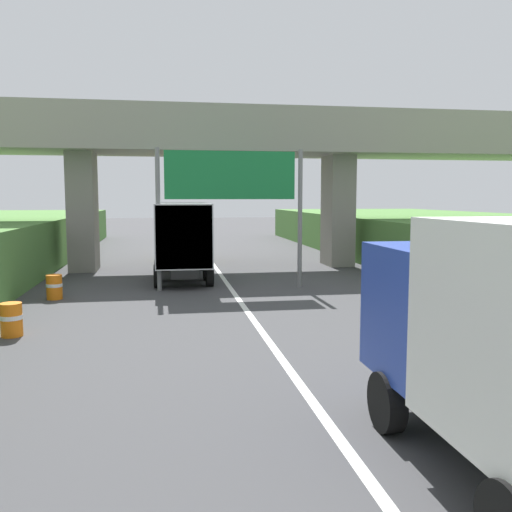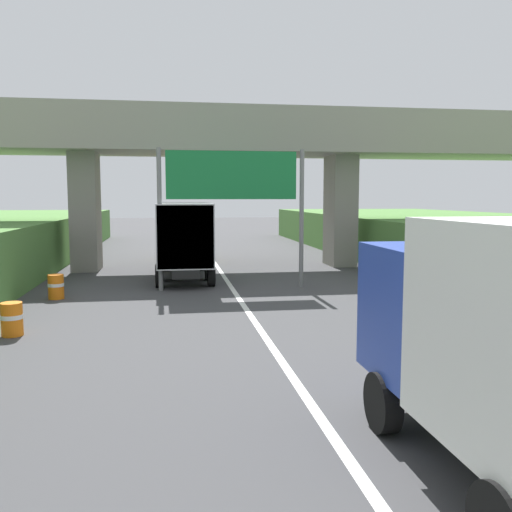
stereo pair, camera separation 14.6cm
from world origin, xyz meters
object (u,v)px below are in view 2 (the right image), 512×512
object	(u,v)px
construction_barrel_2	(12,319)
overhead_highway_sign	(232,185)
construction_barrel_3	(56,286)
truck_silver	(184,236)
car_yellow	(187,245)

from	to	relation	value
construction_barrel_2	overhead_highway_sign	bearing A→B (deg)	44.88
construction_barrel_2	construction_barrel_3	bearing A→B (deg)	89.25
construction_barrel_2	truck_silver	bearing A→B (deg)	63.71
truck_silver	car_yellow	size ratio (longest dim) A/B	1.78
truck_silver	car_yellow	world-z (taller)	truck_silver
overhead_highway_sign	car_yellow	bearing A→B (deg)	98.12
overhead_highway_sign	truck_silver	bearing A→B (deg)	121.14
car_yellow	construction_barrel_2	size ratio (longest dim) A/B	4.56
car_yellow	overhead_highway_sign	bearing A→B (deg)	-81.88
construction_barrel_3	truck_silver	bearing A→B (deg)	42.26
truck_silver	construction_barrel_2	world-z (taller)	truck_silver
construction_barrel_2	construction_barrel_3	distance (m)	5.43
car_yellow	construction_barrel_2	distance (m)	18.09
truck_silver	construction_barrel_2	bearing A→B (deg)	-116.29
construction_barrel_2	construction_barrel_3	world-z (taller)	same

